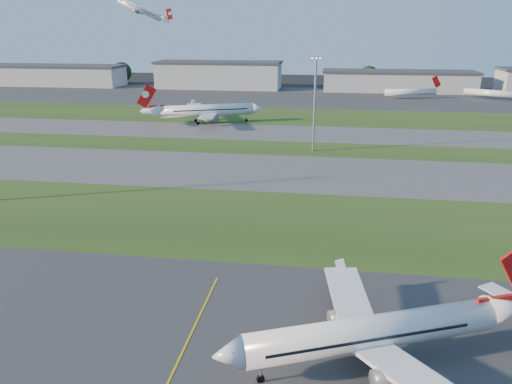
% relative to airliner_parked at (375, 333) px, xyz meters
% --- Properties ---
extents(grass_strip_a, '(300.00, 34.00, 0.01)m').
position_rel_airliner_parked_xyz_m(grass_strip_a, '(-25.00, 37.66, -3.67)').
color(grass_strip_a, '#244517').
rests_on(grass_strip_a, ground).
extents(taxiway_a, '(300.00, 32.00, 0.01)m').
position_rel_airliner_parked_xyz_m(taxiway_a, '(-25.00, 70.66, -3.67)').
color(taxiway_a, '#515154').
rests_on(taxiway_a, ground).
extents(grass_strip_b, '(300.00, 18.00, 0.01)m').
position_rel_airliner_parked_xyz_m(grass_strip_b, '(-25.00, 95.66, -3.67)').
color(grass_strip_b, '#244517').
rests_on(grass_strip_b, ground).
extents(taxiway_b, '(300.00, 26.00, 0.01)m').
position_rel_airliner_parked_xyz_m(taxiway_b, '(-25.00, 117.66, -3.67)').
color(taxiway_b, '#515154').
rests_on(taxiway_b, ground).
extents(grass_strip_c, '(300.00, 40.00, 0.01)m').
position_rel_airliner_parked_xyz_m(grass_strip_c, '(-25.00, 150.66, -3.67)').
color(grass_strip_c, '#244517').
rests_on(grass_strip_c, ground).
extents(apron_far, '(400.00, 80.00, 0.01)m').
position_rel_airliner_parked_xyz_m(apron_far, '(-25.00, 210.66, -3.67)').
color(apron_far, '#333335').
rests_on(apron_far, ground).
extents(airliner_parked, '(31.54, 26.81, 10.45)m').
position_rel_airliner_parked_xyz_m(airliner_parked, '(0.00, 0.00, 0.00)').
color(airliner_parked, white).
rests_on(airliner_parked, ground).
extents(airliner_taxiing, '(39.43, 33.47, 13.01)m').
position_rel_airliner_parked_xyz_m(airliner_taxiing, '(-50.30, 131.32, 0.90)').
color(airliner_taxiing, white).
rests_on(airliner_taxiing, ground).
extents(airliner_departing, '(28.88, 24.30, 9.07)m').
position_rel_airliner_parked_xyz_m(airliner_departing, '(-104.72, 214.90, 38.43)').
color(airliner_departing, white).
extents(mini_jet_near, '(27.80, 10.85, 9.48)m').
position_rel_airliner_parked_xyz_m(mini_jet_near, '(32.94, 211.37, -0.39)').
color(mini_jet_near, white).
rests_on(mini_jet_near, ground).
extents(mini_jet_far, '(24.68, 17.43, 9.48)m').
position_rel_airliner_parked_xyz_m(mini_jet_far, '(71.10, 212.41, -0.39)').
color(mini_jet_far, white).
rests_on(mini_jet_far, ground).
extents(light_mast_centre, '(3.20, 0.70, 25.80)m').
position_rel_airliner_parked_xyz_m(light_mast_centre, '(-10.00, 93.66, 11.14)').
color(light_mast_centre, gray).
rests_on(light_mast_centre, ground).
extents(hangar_far_west, '(91.80, 23.00, 12.20)m').
position_rel_airliner_parked_xyz_m(hangar_far_west, '(-175.00, 240.66, 2.47)').
color(hangar_far_west, '#9A9DA1').
rests_on(hangar_far_west, ground).
extents(hangar_west, '(71.40, 23.00, 15.20)m').
position_rel_airliner_parked_xyz_m(hangar_west, '(-70.00, 240.66, 3.97)').
color(hangar_west, '#9A9DA1').
rests_on(hangar_west, ground).
extents(hangar_east, '(81.60, 23.00, 11.20)m').
position_rel_airliner_parked_xyz_m(hangar_east, '(30.00, 240.66, 1.96)').
color(hangar_east, '#9A9DA1').
rests_on(hangar_east, ground).
extents(tree_far_west, '(11.00, 11.00, 12.00)m').
position_rel_airliner_parked_xyz_m(tree_far_west, '(-215.00, 253.66, 2.82)').
color(tree_far_west, black).
rests_on(tree_far_west, ground).
extents(tree_west, '(12.10, 12.10, 13.20)m').
position_rel_airliner_parked_xyz_m(tree_west, '(-135.00, 255.66, 3.47)').
color(tree_west, black).
rests_on(tree_west, ground).
extents(tree_mid_west, '(9.90, 9.90, 10.80)m').
position_rel_airliner_parked_xyz_m(tree_mid_west, '(-45.00, 251.66, 2.16)').
color(tree_mid_west, black).
rests_on(tree_mid_west, ground).
extents(tree_mid_east, '(11.55, 11.55, 12.60)m').
position_rel_airliner_parked_xyz_m(tree_mid_east, '(15.00, 254.66, 3.14)').
color(tree_mid_east, black).
rests_on(tree_mid_east, ground).
extents(tree_east, '(10.45, 10.45, 11.40)m').
position_rel_airliner_parked_xyz_m(tree_east, '(90.00, 252.66, 2.49)').
color(tree_east, black).
rests_on(tree_east, ground).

